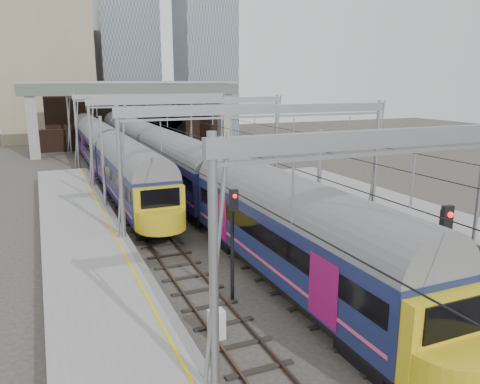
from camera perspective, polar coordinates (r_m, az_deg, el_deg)
name	(u,v)px	position (r m, az deg, el deg)	size (l,w,h in m)	color
ground	(339,288)	(22.10, 12.00, -11.41)	(160.00, 160.00, 0.00)	#38332D
platform_left	(99,294)	(20.67, -16.76, -11.80)	(4.32, 55.00, 1.12)	gray
tracks	(221,208)	(34.64, -2.36, -1.98)	(14.40, 80.00, 0.22)	#4C3828
overhead_line	(192,114)	(39.64, -5.86, 9.50)	(16.80, 80.00, 8.00)	gray
retaining_wall	(138,116)	(69.62, -12.37, 9.00)	(28.00, 2.75, 9.00)	#312016
overbridge	(135,97)	(63.40, -12.71, 11.26)	(28.00, 3.00, 9.25)	gray
city_skyline	(120,35)	(88.31, -14.37, 18.03)	(37.50, 27.50, 60.00)	tan
train_main	(154,152)	(45.23, -10.44, 4.81)	(3.07, 70.84, 5.19)	black
train_second	(92,137)	(59.88, -17.61, 6.37)	(2.97, 68.67, 5.05)	black
signal_near_left	(233,232)	(19.38, -0.89, -4.85)	(0.35, 0.47, 4.90)	black
signal_near_centre	(439,264)	(16.85, 23.11, -8.02)	(0.38, 0.48, 5.30)	black
relay_cabinet	(216,324)	(17.62, -2.88, -15.82)	(0.55, 0.46, 1.11)	silver
equip_cover_a	(263,240)	(27.75, 2.79, -5.82)	(0.95, 0.67, 0.11)	#1670AB
equip_cover_b	(269,257)	(25.12, 3.55, -7.94)	(0.74, 0.52, 0.09)	#1670AB
equip_cover_c	(330,219)	(32.31, 10.94, -3.29)	(0.82, 0.58, 0.10)	#1670AB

